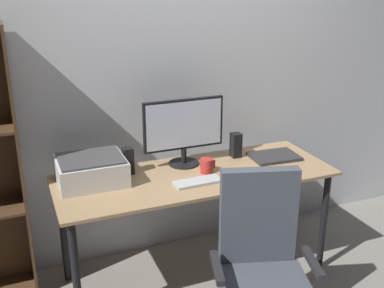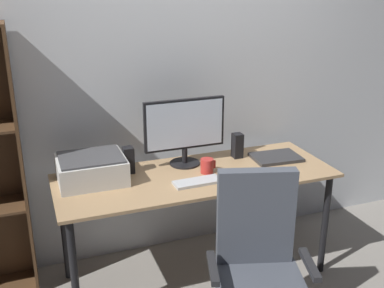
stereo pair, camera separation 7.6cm
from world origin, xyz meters
name	(u,v)px [view 2 (the right image)]	position (x,y,z in m)	size (l,w,h in m)	color
ground_plane	(196,273)	(0.00, 0.00, 0.00)	(12.00, 12.00, 0.00)	gray
back_wall	(171,72)	(0.00, 0.50, 1.30)	(6.40, 0.10, 2.60)	silver
desk	(196,186)	(0.00, 0.00, 0.66)	(1.76, 0.65, 0.74)	tan
monitor	(185,128)	(-0.01, 0.18, 0.99)	(0.54, 0.20, 0.44)	black
keyboard	(197,182)	(-0.04, -0.13, 0.75)	(0.29, 0.11, 0.02)	#B7BABC
mouse	(234,177)	(0.19, -0.15, 0.76)	(0.06, 0.10, 0.03)	black
coffee_mug	(207,166)	(0.07, 0.00, 0.79)	(0.10, 0.08, 0.09)	#B72D28
laptop	(276,157)	(0.60, 0.06, 0.75)	(0.32, 0.23, 0.02)	#2D2D30
speaker_left	(129,160)	(-0.39, 0.18, 0.82)	(0.06, 0.07, 0.17)	black
speaker_right	(237,146)	(0.37, 0.18, 0.82)	(0.06, 0.07, 0.17)	black
printer	(91,169)	(-0.63, 0.13, 0.82)	(0.40, 0.34, 0.16)	silver
office_chair	(258,280)	(0.05, -0.77, 0.46)	(0.57, 0.57, 1.01)	#232326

